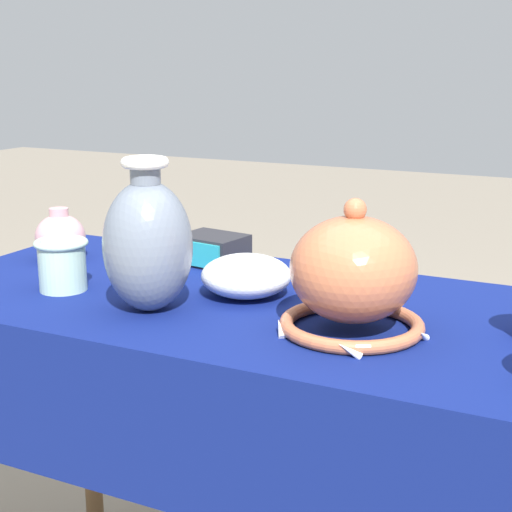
{
  "coord_description": "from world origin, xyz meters",
  "views": [
    {
      "loc": [
        0.58,
        -1.19,
        1.17
      ],
      "look_at": [
        0.03,
        -0.07,
        0.86
      ],
      "focal_mm": 55.0,
      "sensor_mm": 36.0,
      "label": 1
    }
  ],
  "objects_px": {
    "mosaic_tile_box": "(212,249)",
    "jar_round_rose": "(60,237)",
    "cup_wide_celadon": "(62,263)",
    "bowl_shallow_porcelain": "(246,276)",
    "vase_tall_bulbous": "(148,243)",
    "vase_dome_bell": "(353,277)"
  },
  "relations": [
    {
      "from": "mosaic_tile_box",
      "to": "jar_round_rose",
      "type": "height_order",
      "value": "jar_round_rose"
    },
    {
      "from": "cup_wide_celadon",
      "to": "bowl_shallow_porcelain",
      "type": "relative_size",
      "value": 0.61
    },
    {
      "from": "vase_tall_bulbous",
      "to": "cup_wide_celadon",
      "type": "distance_m",
      "value": 0.22
    },
    {
      "from": "vase_tall_bulbous",
      "to": "mosaic_tile_box",
      "type": "height_order",
      "value": "vase_tall_bulbous"
    },
    {
      "from": "mosaic_tile_box",
      "to": "jar_round_rose",
      "type": "distance_m",
      "value": 0.32
    },
    {
      "from": "bowl_shallow_porcelain",
      "to": "vase_dome_bell",
      "type": "bearing_deg",
      "value": -22.21
    },
    {
      "from": "cup_wide_celadon",
      "to": "bowl_shallow_porcelain",
      "type": "bearing_deg",
      "value": 20.08
    },
    {
      "from": "bowl_shallow_porcelain",
      "to": "vase_tall_bulbous",
      "type": "bearing_deg",
      "value": -127.58
    },
    {
      "from": "vase_dome_bell",
      "to": "mosaic_tile_box",
      "type": "distance_m",
      "value": 0.49
    },
    {
      "from": "vase_tall_bulbous",
      "to": "cup_wide_celadon",
      "type": "xyz_separation_m",
      "value": [
        -0.21,
        0.03,
        -0.06
      ]
    },
    {
      "from": "jar_round_rose",
      "to": "bowl_shallow_porcelain",
      "type": "distance_m",
      "value": 0.47
    },
    {
      "from": "cup_wide_celadon",
      "to": "jar_round_rose",
      "type": "bearing_deg",
      "value": 130.69
    },
    {
      "from": "cup_wide_celadon",
      "to": "vase_tall_bulbous",
      "type": "bearing_deg",
      "value": -7.49
    },
    {
      "from": "vase_dome_bell",
      "to": "bowl_shallow_porcelain",
      "type": "relative_size",
      "value": 1.47
    },
    {
      "from": "mosaic_tile_box",
      "to": "cup_wide_celadon",
      "type": "relative_size",
      "value": 1.45
    },
    {
      "from": "mosaic_tile_box",
      "to": "bowl_shallow_porcelain",
      "type": "height_order",
      "value": "bowl_shallow_porcelain"
    },
    {
      "from": "cup_wide_celadon",
      "to": "bowl_shallow_porcelain",
      "type": "distance_m",
      "value": 0.34
    },
    {
      "from": "vase_tall_bulbous",
      "to": "bowl_shallow_porcelain",
      "type": "xyz_separation_m",
      "value": [
        0.11,
        0.14,
        -0.08
      ]
    },
    {
      "from": "mosaic_tile_box",
      "to": "vase_tall_bulbous",
      "type": "bearing_deg",
      "value": -71.46
    },
    {
      "from": "vase_dome_bell",
      "to": "mosaic_tile_box",
      "type": "relative_size",
      "value": 1.68
    },
    {
      "from": "vase_tall_bulbous",
      "to": "cup_wide_celadon",
      "type": "bearing_deg",
      "value": 172.51
    },
    {
      "from": "vase_tall_bulbous",
      "to": "jar_round_rose",
      "type": "xyz_separation_m",
      "value": [
        -0.36,
        0.2,
        -0.07
      ]
    }
  ]
}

